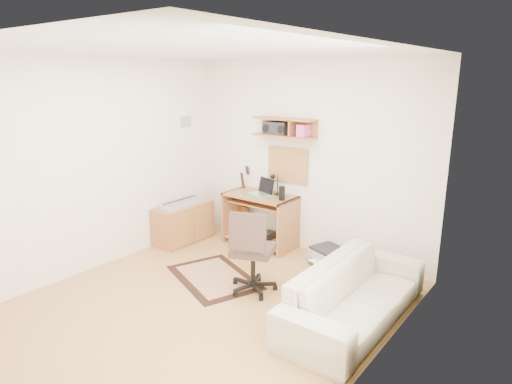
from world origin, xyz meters
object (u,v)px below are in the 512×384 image
Objects in this scene: cabinet at (184,223)px; desk at (260,220)px; task_chair at (253,250)px; sofa at (356,285)px; printer at (330,256)px.

desk is at bearing 29.12° from cabinet.
task_chair is at bearing -56.60° from desk.
desk is 2.24m from sofa.
task_chair reaches higher than printer.
sofa reaches higher than desk.
desk is 1.15m from printer.
printer is at bearing 15.87° from cabinet.
task_chair is (0.78, -1.18, 0.12)m from desk.
cabinet is 2.19m from printer.
cabinet is at bearing 80.16° from sofa.
task_chair is at bearing -85.02° from printer.
sofa is at bearing -32.35° from printer.
printer is (0.33, 1.23, -0.41)m from task_chair.
task_chair is 0.51× the size of sofa.
cabinet is 1.86× the size of printer.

